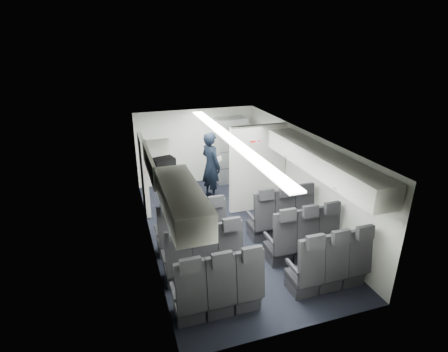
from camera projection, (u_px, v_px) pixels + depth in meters
cabin_shell at (230, 184)px, 7.37m from camera, size 3.41×6.01×2.16m
seat_row_front at (238, 226)px, 7.17m from camera, size 3.33×0.56×1.24m
seat_row_mid at (255, 249)px, 6.37m from camera, size 3.33×0.56×1.24m
seat_row_rear at (277, 280)px, 5.58m from camera, size 3.33×0.56×1.24m
overhead_bin_left_rear at (182, 201)px, 4.93m from camera, size 0.53×1.80×0.40m
overhead_bin_left_front_open at (161, 168)px, 6.51m from camera, size 0.64×1.70×0.72m
overhead_bin_right_rear at (350, 178)px, 5.73m from camera, size 0.53×1.80×0.40m
overhead_bin_right_front at (297, 148)px, 7.27m from camera, size 0.53×1.70×0.40m
bulkhead_partition at (258, 168)px, 8.37m from camera, size 1.40×0.15×2.13m
galley_unit at (231, 150)px, 10.11m from camera, size 0.85×0.52×1.90m
boarding_door at (144, 174)px, 8.34m from camera, size 0.12×1.27×1.86m
flight_attendant at (211, 166)px, 9.05m from camera, size 0.65×0.77×1.79m
carry_on_bag at (164, 164)px, 6.52m from camera, size 0.44×0.36×0.23m
papers at (218, 159)px, 8.99m from camera, size 0.18×0.03×0.13m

